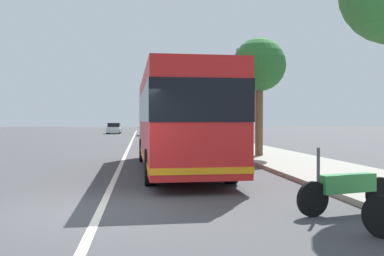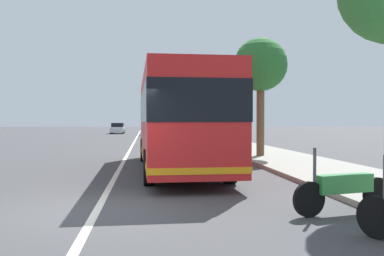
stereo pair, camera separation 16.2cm
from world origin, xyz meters
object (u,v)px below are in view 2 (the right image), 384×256
(roadside_tree_far_block, at_px, (210,88))
(coach_bus, at_px, (178,118))
(car_behind_bus, at_px, (118,129))
(car_ahead_same_lane, at_px, (154,128))
(car_far_distant, at_px, (152,129))
(utility_pole, at_px, (241,98))
(car_side_street, at_px, (171,134))
(roadside_tree_mid_block, at_px, (261,66))
(motorcycle_by_tree, at_px, (344,189))

(roadside_tree_far_block, bearing_deg, coach_bus, 168.31)
(car_behind_bus, xyz_separation_m, car_ahead_same_lane, (2.20, -4.94, -0.04))
(car_far_distant, height_order, car_ahead_same_lane, car_far_distant)
(utility_pole, bearing_deg, car_ahead_same_lane, 9.22)
(coach_bus, bearing_deg, car_ahead_same_lane, -1.43)
(coach_bus, distance_m, car_side_street, 15.66)
(car_side_street, relative_size, roadside_tree_far_block, 0.59)
(car_behind_bus, bearing_deg, car_ahead_same_lane, 114.60)
(car_far_distant, distance_m, roadside_tree_mid_block, 30.96)
(roadside_tree_far_block, bearing_deg, car_side_street, 150.40)
(car_side_street, bearing_deg, motorcycle_by_tree, -174.77)
(motorcycle_by_tree, xyz_separation_m, car_behind_bus, (49.88, 7.55, 0.20))
(motorcycle_by_tree, distance_m, roadside_tree_far_block, 30.42)
(car_far_distant, bearing_deg, utility_pole, -167.88)
(car_ahead_same_lane, distance_m, roadside_tree_mid_block, 40.95)
(car_side_street, height_order, roadside_tree_mid_block, roadside_tree_mid_block)
(coach_bus, xyz_separation_m, utility_pole, (12.69, -5.20, 1.43))
(coach_bus, bearing_deg, roadside_tree_far_block, -13.10)
(coach_bus, relative_size, utility_pole, 1.63)
(car_behind_bus, bearing_deg, roadside_tree_far_block, 26.49)
(motorcycle_by_tree, distance_m, car_far_distant, 42.02)
(car_ahead_same_lane, height_order, roadside_tree_mid_block, roadside_tree_mid_block)
(motorcycle_by_tree, bearing_deg, coach_bus, -84.57)
(roadside_tree_mid_block, xyz_separation_m, utility_pole, (8.55, -1.02, -1.00))
(coach_bus, distance_m, motorcycle_by_tree, 7.95)
(car_far_distant, xyz_separation_m, car_behind_bus, (7.97, 4.51, -0.03))
(car_side_street, distance_m, roadside_tree_far_block, 9.05)
(car_far_distant, distance_m, car_behind_bus, 9.15)
(coach_bus, xyz_separation_m, car_side_street, (15.60, -0.67, -1.12))
(car_side_street, bearing_deg, roadside_tree_far_block, -29.20)
(car_behind_bus, xyz_separation_m, utility_pole, (-29.81, -10.14, 2.62))
(coach_bus, xyz_separation_m, car_ahead_same_lane, (44.71, -0.01, -1.23))
(roadside_tree_far_block, bearing_deg, motorcycle_by_tree, 176.04)
(car_ahead_same_lane, bearing_deg, utility_pole, -174.09)
(car_behind_bus, height_order, utility_pole, utility_pole)
(utility_pole, bearing_deg, car_far_distant, 14.45)
(coach_bus, height_order, roadside_tree_far_block, roadside_tree_far_block)
(car_side_street, distance_m, car_far_distant, 18.97)
(utility_pole, bearing_deg, coach_bus, 157.70)
(car_side_street, bearing_deg, car_ahead_same_lane, 1.71)
(car_ahead_same_lane, height_order, roadside_tree_far_block, roadside_tree_far_block)
(car_behind_bus, height_order, roadside_tree_far_block, roadside_tree_far_block)
(roadside_tree_mid_block, bearing_deg, car_behind_bus, 13.37)
(car_behind_bus, bearing_deg, utility_pole, 19.38)
(coach_bus, xyz_separation_m, car_behind_bus, (42.50, 4.93, -1.19))
(motorcycle_by_tree, distance_m, car_ahead_same_lane, 52.15)
(car_side_street, bearing_deg, car_behind_bus, 12.18)
(motorcycle_by_tree, bearing_deg, car_side_street, -99.27)
(motorcycle_by_tree, relative_size, car_ahead_same_lane, 0.55)
(car_ahead_same_lane, bearing_deg, car_side_street, 178.01)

